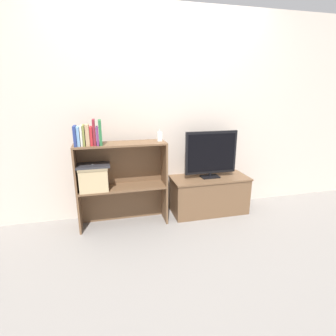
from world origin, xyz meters
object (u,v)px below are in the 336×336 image
Objects in this scene: baby_monitor at (160,137)px; storage_basket_left at (94,177)px; tv_stand at (209,194)px; laptop at (93,165)px; book_crimson at (91,136)px; book_forest at (100,132)px; book_olive at (84,135)px; tv at (211,153)px; book_skyblue at (78,136)px; book_ivory at (81,136)px; book_tan at (87,135)px; book_plum at (97,136)px; book_navy at (75,136)px; book_maroon at (94,132)px.

baby_monitor is 0.43× the size of storage_basket_left.
laptop reaches higher than tv_stand.
book_forest is (0.09, 0.00, 0.03)m from book_crimson.
tv_stand is at bearing 3.96° from book_olive.
book_skyblue is (-1.48, -0.10, 0.28)m from tv.
book_tan is (0.06, 0.00, 0.00)m from book_ivory.
book_skyblue is 0.84m from baby_monitor.
book_crimson is at bearing 0.00° from book_ivory.
book_olive is 0.69× the size of storage_basket_left.
book_crimson is 1.43× the size of baby_monitor.
book_crimson reaches higher than laptop.
book_tan is 0.46m from storage_basket_left.
book_plum is at bearing -19.03° from laptop.
tv is 1.39m from book_crimson.
book_plum is 1.41× the size of baby_monitor.
book_ivory is 0.81m from baby_monitor.
tv_stand is at bearing 4.36° from book_plum.
tv is 1.54m from book_navy.
laptop is (-0.07, 0.02, -0.31)m from book_plum.
book_olive is 1.10× the size of book_crimson.
tv is at bearing 3.76° from book_skyblue.
baby_monitor is at bearing 2.90° from book_olive.
book_maroon is at bearing 0.00° from book_tan.
book_tan is (0.09, -0.00, 0.01)m from book_skyblue.
storage_basket_left is at bearing 22.75° from book_olive.
book_skyblue is at bearing 180.00° from book_crimson.
book_forest reaches higher than book_ivory.
book_skyblue is at bearing 180.00° from book_tan.
tv is 3.42× the size of book_crimson.
tv_stand is 1.52m from book_forest.
tv_stand is 1.62m from book_tan.
book_navy is 0.25m from book_forest.
book_forest reaches higher than book_olive.
book_forest is 0.36m from laptop.
book_forest reaches higher than baby_monitor.
book_crimson reaches higher than tv_stand.
book_navy is 0.79× the size of book_forest.
book_olive is 0.82× the size of book_forest.
laptop is at bearing 160.97° from book_plum.
book_navy is at bearing 180.00° from book_tan.
book_forest is 0.63m from baby_monitor.
book_maroon is at bearing -30.20° from laptop.
tv reaches higher than laptop.
tv_stand is at bearing 4.27° from book_maroon.
laptop is at bearing 149.80° from book_maroon.
book_skyblue is 0.64× the size of storage_basket_left.
laptop is at bearing 46.18° from book_tan.
laptop is at bearing -178.82° from baby_monitor.
baby_monitor reaches higher than tv_stand.
book_tan is at bearing -0.00° from book_skyblue.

